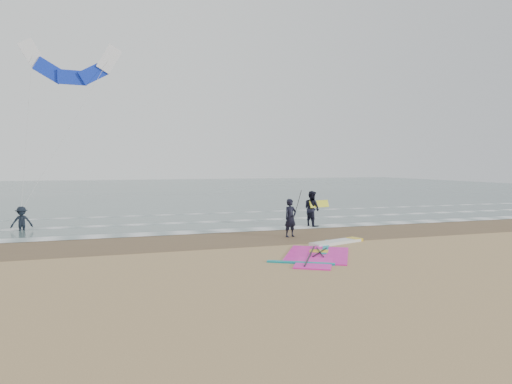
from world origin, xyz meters
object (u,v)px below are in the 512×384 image
object	(u,v)px
person_standing	(290,218)
person_wading	(21,215)
surf_kite	(72,67)
windsurf_rig	(324,251)
person_walking	(312,209)

from	to	relation	value
person_standing	person_wading	world-z (taller)	person_standing
person_wading	surf_kite	bearing A→B (deg)	49.22
windsurf_rig	person_wading	xyz separation A→B (m)	(-12.38, 9.90, 0.77)
person_walking	windsurf_rig	bearing A→B (deg)	140.54
windsurf_rig	person_standing	bearing A→B (deg)	88.39
person_walking	surf_kite	xyz separation A→B (m)	(-12.63, 6.43, 8.18)
windsurf_rig	person_wading	size ratio (longest dim) A/B	3.45
person_wading	windsurf_rig	bearing A→B (deg)	-44.32
person_standing	surf_kite	xyz separation A→B (m)	(-10.12, 9.46, 8.26)
person_standing	surf_kite	size ratio (longest dim) A/B	0.19
person_walking	person_wading	distance (m)	15.30
person_standing	surf_kite	world-z (taller)	surf_kite
windsurf_rig	person_walking	xyz separation A→B (m)	(2.62, 6.83, 0.95)
person_wading	person_walking	bearing A→B (deg)	-17.23
person_wading	surf_kite	xyz separation A→B (m)	(2.36, 3.36, 8.36)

